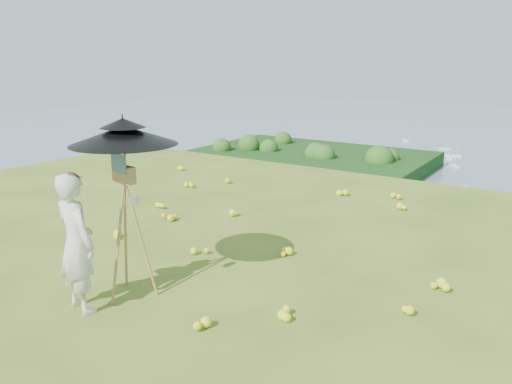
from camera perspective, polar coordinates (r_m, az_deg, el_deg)
The scene contains 10 objects.
ground at distance 8.01m, azimuth -15.10°, elevation -6.16°, with size 14.00×14.00×0.00m, color #4E641C.
shoreline_tier at distance 88.98m, azimuth 26.88°, elevation -12.78°, with size 170.00×28.00×8.00m, color #6A6455.
peninsula at distance 181.89m, azimuth 6.55°, elevation 4.63°, with size 90.00×60.00×12.00m, color black, non-canonical shape.
slope_trees at distance 44.04m, azimuth 23.39°, elevation -10.34°, with size 110.00×50.00×6.00m, color #1E5419, non-canonical shape.
moored_boats at distance 170.81m, azimuth 26.48°, elevation 0.90°, with size 140.00×140.00×0.70m, color silver, non-canonical shape.
wildflowers at distance 8.14m, azimuth -13.82°, elevation -5.27°, with size 10.00×10.50×0.12m, color yellow, non-canonical shape.
painter at distance 5.97m, azimuth -19.83°, elevation -5.52°, with size 0.59×0.39×1.62m, color beige.
field_easel at distance 6.14m, azimuth -14.47°, elevation -3.84°, with size 0.67×0.67×1.77m, color #9E6C42, non-canonical shape.
sun_umbrella at distance 5.93m, azimuth -14.82°, elevation 4.97°, with size 1.24×1.24×0.76m, color black, non-canonical shape.
painter_cap at distance 5.76m, azimuth -20.50°, elevation 1.67°, with size 0.19×0.23×0.10m, color #DE7C7A, non-canonical shape.
Camera 1 is at (5.70, -4.88, 2.79)m, focal length 35.00 mm.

